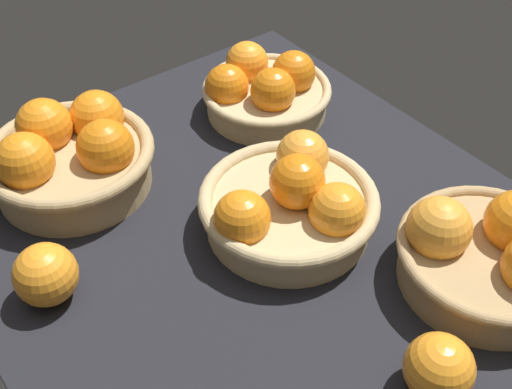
# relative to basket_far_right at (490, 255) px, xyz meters

# --- Properties ---
(market_tray) EXTENTS (0.84, 0.72, 0.03)m
(market_tray) POSITION_rel_basket_far_right_xyz_m (-0.24, -0.17, -0.06)
(market_tray) COLOR black
(market_tray) RESTS_ON ground
(basket_far_right) EXTENTS (0.23, 0.23, 0.11)m
(basket_far_right) POSITION_rel_basket_far_right_xyz_m (0.00, 0.00, 0.00)
(basket_far_right) COLOR tan
(basket_far_right) RESTS_ON market_tray
(basket_center) EXTENTS (0.24, 0.24, 0.12)m
(basket_center) POSITION_rel_basket_far_right_xyz_m (-0.22, -0.13, -0.00)
(basket_center) COLOR tan
(basket_center) RESTS_ON market_tray
(basket_near_left) EXTENTS (0.24, 0.24, 0.12)m
(basket_near_left) POSITION_rel_basket_far_right_xyz_m (-0.48, -0.32, 0.00)
(basket_near_left) COLOR tan
(basket_near_left) RESTS_ON market_tray
(basket_far_left) EXTENTS (0.21, 0.21, 0.10)m
(basket_far_left) POSITION_rel_basket_far_right_xyz_m (-0.45, 0.01, -0.01)
(basket_far_left) COLOR tan
(basket_far_left) RESTS_ON market_tray
(loose_orange_front_gap) EXTENTS (0.08, 0.08, 0.08)m
(loose_orange_front_gap) POSITION_rel_basket_far_right_xyz_m (0.06, -0.17, -0.01)
(loose_orange_front_gap) COLOR orange
(loose_orange_front_gap) RESTS_ON market_tray
(loose_orange_back_gap) EXTENTS (0.08, 0.08, 0.08)m
(loose_orange_back_gap) POSITION_rel_basket_far_right_xyz_m (-0.31, -0.44, -0.01)
(loose_orange_back_gap) COLOR orange
(loose_orange_back_gap) RESTS_ON market_tray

